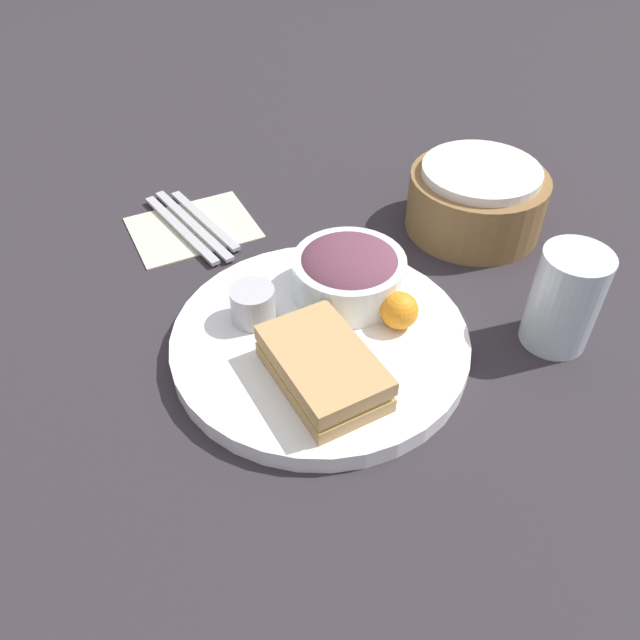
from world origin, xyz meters
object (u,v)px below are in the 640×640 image
(bread_basket, at_px, (476,199))
(fork, at_px, (181,229))
(spoon, at_px, (204,220))
(drink_glass, at_px, (565,299))
(knife, at_px, (192,224))
(plate, at_px, (320,341))
(sandwich, at_px, (323,368))
(dressing_cup, at_px, (253,304))
(salad_bowl, at_px, (349,271))

(bread_basket, distance_m, fork, 0.39)
(bread_basket, relative_size, spoon, 1.05)
(bread_basket, bearing_deg, drink_glass, -13.17)
(fork, height_order, knife, same)
(plate, bearing_deg, sandwich, -23.94)
(dressing_cup, distance_m, spoon, 0.23)
(spoon, bearing_deg, dressing_cup, 164.79)
(drink_glass, xyz_separation_m, spoon, (-0.38, -0.27, -0.05))
(plate, xyz_separation_m, spoon, (-0.28, -0.04, -0.00))
(bread_basket, relative_size, knife, 0.90)
(salad_bowl, distance_m, spoon, 0.26)
(salad_bowl, bearing_deg, plate, -51.26)
(dressing_cup, distance_m, fork, 0.23)
(bread_basket, bearing_deg, dressing_cup, -79.53)
(sandwich, height_order, dressing_cup, same)
(plate, distance_m, knife, 0.29)
(drink_glass, distance_m, bread_basket, 0.22)
(salad_bowl, bearing_deg, bread_basket, 106.83)
(fork, xyz_separation_m, knife, (-0.00, 0.02, 0.00))
(dressing_cup, xyz_separation_m, bread_basket, (-0.06, 0.34, 0.00))
(plate, relative_size, bread_basket, 1.78)
(sandwich, height_order, bread_basket, bread_basket)
(drink_glass, relative_size, spoon, 0.67)
(salad_bowl, bearing_deg, fork, -150.42)
(spoon, bearing_deg, plate, 176.40)
(salad_bowl, xyz_separation_m, spoon, (-0.24, -0.10, -0.04))
(plate, bearing_deg, spoon, -172.91)
(sandwich, distance_m, bread_basket, 0.36)
(sandwich, bearing_deg, plate, 156.06)
(fork, distance_m, knife, 0.02)
(drink_glass, relative_size, fork, 0.60)
(plate, xyz_separation_m, drink_glass, (0.10, 0.24, 0.05))
(plate, bearing_deg, drink_glass, 67.08)
(sandwich, xyz_separation_m, knife, (-0.34, -0.03, -0.03))
(drink_glass, bearing_deg, bread_basket, 166.83)
(fork, bearing_deg, dressing_cup, 173.67)
(salad_bowl, bearing_deg, knife, -154.19)
(sandwich, bearing_deg, dressing_cup, -167.18)
(drink_glass, height_order, spoon, drink_glass)
(sandwich, bearing_deg, spoon, -178.67)
(salad_bowl, bearing_deg, drink_glass, 50.02)
(plate, relative_size, fork, 1.68)
(bread_basket, xyz_separation_m, fork, (-0.16, -0.36, -0.04))
(dressing_cup, height_order, knife, dressing_cup)
(plate, height_order, dressing_cup, dressing_cup)
(drink_glass, relative_size, knife, 0.57)
(dressing_cup, height_order, drink_glass, drink_glass)
(salad_bowl, relative_size, fork, 0.67)
(fork, bearing_deg, spoon, -90.00)
(drink_glass, height_order, fork, drink_glass)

